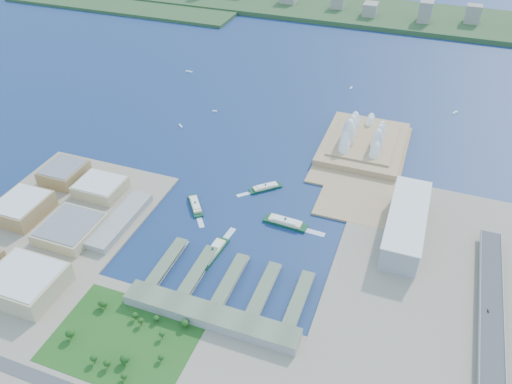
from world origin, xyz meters
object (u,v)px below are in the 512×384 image
at_px(ferry_b, 266,186).
at_px(car_c, 488,311).
at_px(toaster_building, 406,224).
at_px(ferry_a, 195,204).
at_px(ferry_c, 213,251).
at_px(ferry_d, 285,221).
at_px(opera_house, 366,131).

distance_m(ferry_b, car_c, 337.51).
bearing_deg(toaster_building, ferry_a, -172.05).
relative_size(ferry_c, car_c, 12.52).
xyz_separation_m(ferry_a, ferry_c, (62.78, -79.31, 0.94)).
height_order(toaster_building, ferry_b, toaster_building).
bearing_deg(ferry_d, opera_house, -12.12).
xyz_separation_m(toaster_building, car_c, (101.00, -109.13, -4.95)).
bearing_deg(ferry_a, car_c, -47.02).
height_order(ferry_c, ferry_d, same).
relative_size(toaster_building, ferry_d, 2.57).
bearing_deg(ferry_a, ferry_c, -88.39).
bearing_deg(ferry_b, car_c, 22.46).
distance_m(opera_house, toaster_building, 219.62).
xyz_separation_m(ferry_b, ferry_d, (51.59, -66.22, 1.08)).
distance_m(opera_house, ferry_a, 309.00).
distance_m(toaster_building, ferry_d, 156.62).
bearing_deg(ferry_d, ferry_b, 40.93).
height_order(ferry_a, ferry_b, ferry_a).
xyz_separation_m(opera_house, ferry_c, (-130.47, -318.88, -26.30)).
relative_size(toaster_building, ferry_b, 3.18).
relative_size(opera_house, ferry_a, 3.58).
xyz_separation_m(opera_house, toaster_building, (90.00, -200.00, -11.50)).
xyz_separation_m(ferry_c, ferry_d, (67.82, 87.12, -0.00)).
bearing_deg(toaster_building, ferry_d, -168.25).
xyz_separation_m(opera_house, ferry_d, (-62.65, -231.76, -26.30)).
xyz_separation_m(opera_house, ferry_a, (-193.25, -239.57, -27.25)).
height_order(opera_house, ferry_b, opera_house).
height_order(opera_house, ferry_a, opera_house).
xyz_separation_m(toaster_building, ferry_a, (-283.25, -39.57, -15.75)).
bearing_deg(car_c, opera_house, -58.29).
bearing_deg(ferry_c, toaster_building, -146.38).
distance_m(opera_house, ferry_d, 241.51).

